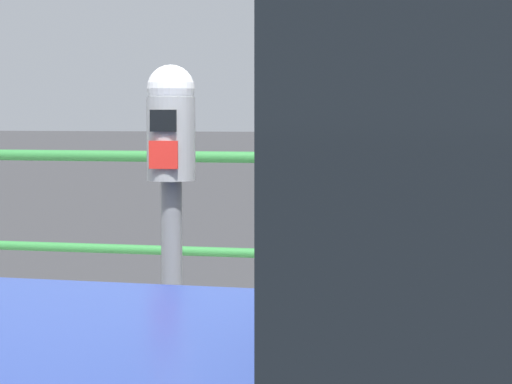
{
  "coord_description": "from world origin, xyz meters",
  "views": [
    {
      "loc": [
        0.67,
        -2.69,
        1.53
      ],
      "look_at": [
        -0.11,
        0.71,
        1.26
      ],
      "focal_mm": 72.02,
      "sensor_mm": 36.0,
      "label": 1
    }
  ],
  "objects": [
    {
      "name": "parking_meter",
      "position": [
        -0.35,
        0.51,
        1.24
      ],
      "size": [
        0.16,
        0.17,
        1.53
      ],
      "rotation": [
        0.0,
        0.0,
        3.15
      ],
      "color": "slate",
      "rests_on": "sidewalk_curb"
    },
    {
      "name": "pedestrian_at_meter",
      "position": [
        0.2,
        0.73,
        1.15
      ],
      "size": [
        0.57,
        0.62,
        1.73
      ],
      "rotation": [
        0.0,
        0.0,
        -2.61
      ],
      "color": "brown",
      "rests_on": "sidewalk_curb"
    },
    {
      "name": "background_railing",
      "position": [
        -0.0,
        2.59,
        1.0
      ],
      "size": [
        24.06,
        0.06,
        1.17
      ],
      "color": "#2D7A38",
      "rests_on": "sidewalk_curb"
    }
  ]
}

